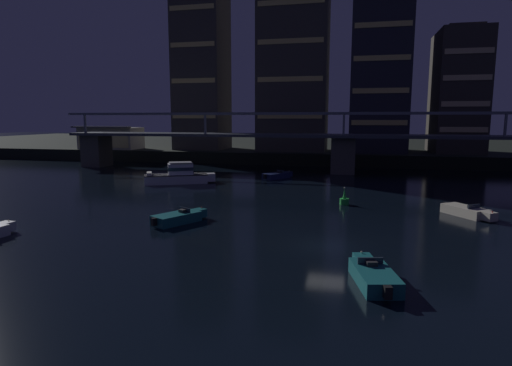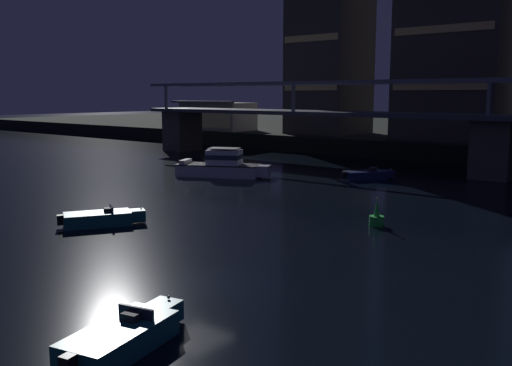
# 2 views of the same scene
# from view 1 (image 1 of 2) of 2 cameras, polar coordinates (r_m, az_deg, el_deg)

# --- Properties ---
(ground_plane) EXTENTS (400.00, 400.00, 0.00)m
(ground_plane) POSITION_cam_1_polar(r_m,az_deg,el_deg) (28.94, 9.44, -8.42)
(ground_plane) COLOR black
(far_riverbank) EXTENTS (240.00, 80.00, 2.20)m
(far_riverbank) POSITION_cam_1_polar(r_m,az_deg,el_deg) (115.39, 12.26, 4.84)
(far_riverbank) COLOR black
(far_riverbank) RESTS_ON ground
(river_bridge) EXTENTS (92.27, 6.40, 9.38)m
(river_bridge) POSITION_cam_1_polar(r_m,az_deg,el_deg) (67.28, 11.71, 5.14)
(river_bridge) COLOR #4C4944
(river_bridge) RESTS_ON ground
(tower_west_low) EXTENTS (9.62, 9.86, 34.17)m
(tower_west_low) POSITION_cam_1_polar(r_m,az_deg,el_deg) (89.41, -7.33, 15.48)
(tower_west_low) COLOR #423D38
(tower_west_low) RESTS_ON far_riverbank
(tower_west_tall) EXTENTS (13.01, 9.30, 33.90)m
(tower_west_tall) POSITION_cam_1_polar(r_m,az_deg,el_deg) (84.28, 5.07, 15.84)
(tower_west_tall) COLOR #423D38
(tower_west_tall) RESTS_ON far_riverbank
(tower_central) EXTENTS (10.32, 13.61, 28.16)m
(tower_central) POSITION_cam_1_polar(r_m,az_deg,el_deg) (85.23, 16.22, 13.52)
(tower_central) COLOR #282833
(tower_central) RESTS_ON far_riverbank
(tower_east_tall) EXTENTS (8.31, 12.66, 22.32)m
(tower_east_tall) POSITION_cam_1_polar(r_m,az_deg,el_deg) (87.31, 25.49, 10.98)
(tower_east_tall) COLOR #38332D
(tower_east_tall) RESTS_ON far_riverbank
(waterfront_pavilion) EXTENTS (12.40, 7.40, 4.70)m
(waterfront_pavilion) POSITION_cam_1_polar(r_m,az_deg,el_deg) (93.17, -18.92, 5.75)
(waterfront_pavilion) COLOR #B2AD9E
(waterfront_pavilion) RESTS_ON far_riverbank
(cabin_cruiser_near_left) EXTENTS (9.12, 5.93, 2.79)m
(cabin_cruiser_near_left) POSITION_cam_1_polar(r_m,az_deg,el_deg) (56.56, -10.39, 1.02)
(cabin_cruiser_near_left) COLOR silver
(cabin_cruiser_near_left) RESTS_ON ground
(speedboat_near_center) EXTENTS (3.60, 4.87, 1.16)m
(speedboat_near_center) POSITION_cam_1_polar(r_m,az_deg,el_deg) (35.33, -10.36, -4.61)
(speedboat_near_center) COLOR #196066
(speedboat_near_center) RESTS_ON ground
(speedboat_near_right) EXTENTS (2.66, 5.21, 1.16)m
(speedboat_near_right) POSITION_cam_1_polar(r_m,az_deg,el_deg) (23.24, 15.49, -11.88)
(speedboat_near_right) COLOR #196066
(speedboat_near_right) RESTS_ON ground
(speedboat_mid_left) EXTENTS (3.92, 4.73, 1.16)m
(speedboat_mid_left) POSITION_cam_1_polar(r_m,az_deg,el_deg) (41.39, 26.54, -3.44)
(speedboat_mid_left) COLOR beige
(speedboat_mid_left) RESTS_ON ground
(speedboat_mid_center) EXTENTS (3.93, 4.72, 1.16)m
(speedboat_mid_center) POSITION_cam_1_polar(r_m,az_deg,el_deg) (60.24, 2.86, 1.01)
(speedboat_mid_center) COLOR #19234C
(speedboat_mid_center) RESTS_ON ground
(channel_buoy) EXTENTS (0.90, 0.90, 1.76)m
(channel_buoy) POSITION_cam_1_polar(r_m,az_deg,el_deg) (42.84, 11.80, -2.23)
(channel_buoy) COLOR green
(channel_buoy) RESTS_ON ground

